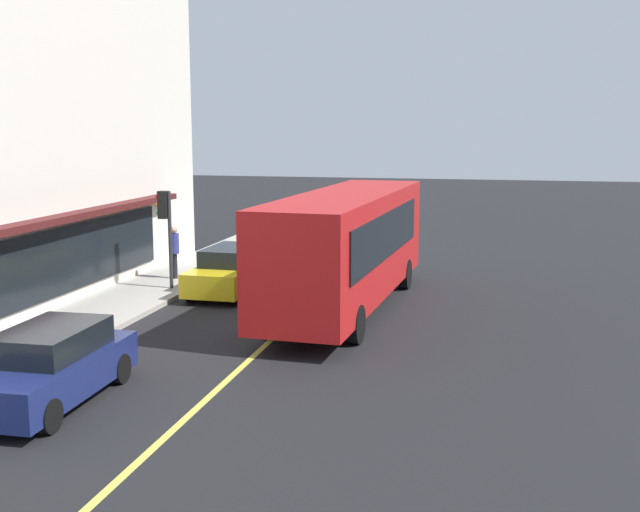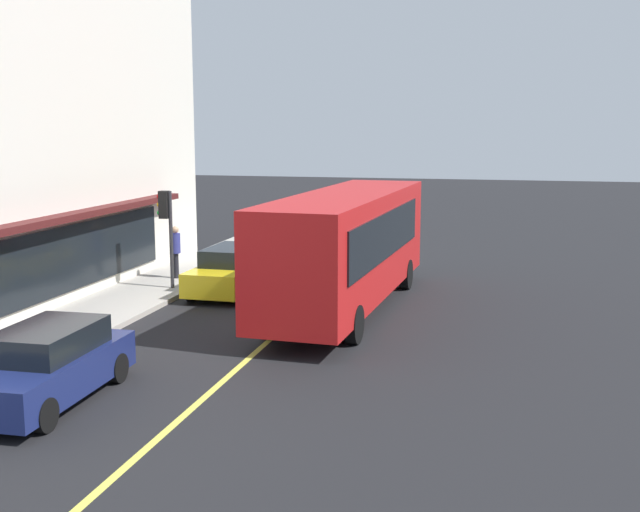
{
  "view_description": "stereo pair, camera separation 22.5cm",
  "coord_description": "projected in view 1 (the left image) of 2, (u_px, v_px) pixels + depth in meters",
  "views": [
    {
      "loc": [
        -21.38,
        -5.67,
        5.46
      ],
      "look_at": [
        1.14,
        -0.42,
        1.6
      ],
      "focal_mm": 44.13,
      "sensor_mm": 36.0,
      "label": 1
    },
    {
      "loc": [
        -21.33,
        -5.89,
        5.46
      ],
      "look_at": [
        1.14,
        -0.42,
        1.6
      ],
      "focal_mm": 44.13,
      "sensor_mm": 36.0,
      "label": 2
    }
  ],
  "objects": [
    {
      "name": "car_yellow",
      "position": [
        231.0,
        271.0,
        25.74
      ],
      "size": [
        4.33,
        1.92,
        1.52
      ],
      "color": "yellow",
      "rests_on": "ground"
    },
    {
      "name": "bus",
      "position": [
        347.0,
        244.0,
        23.23
      ],
      "size": [
        11.25,
        3.11,
        3.5
      ],
      "color": "red",
      "rests_on": "ground"
    },
    {
      "name": "pedestrian_near_storefront",
      "position": [
        174.0,
        247.0,
        27.39
      ],
      "size": [
        0.34,
        0.34,
        1.83
      ],
      "color": "black",
      "rests_on": "sidewalk"
    },
    {
      "name": "lane_centre_stripe",
      "position": [
        297.0,
        316.0,
        22.7
      ],
      "size": [
        36.0,
        0.16,
        0.01
      ],
      "primitive_type": "cube",
      "color": "#D8D14C",
      "rests_on": "ground"
    },
    {
      "name": "ground",
      "position": [
        297.0,
        316.0,
        22.7
      ],
      "size": [
        120.0,
        120.0,
        0.0
      ],
      "primitive_type": "plane",
      "color": "black"
    },
    {
      "name": "sidewalk",
      "position": [
        119.0,
        304.0,
        23.95
      ],
      "size": [
        80.0,
        2.74,
        0.15
      ],
      "primitive_type": "cube",
      "color": "#B2ADA3",
      "rests_on": "ground"
    },
    {
      "name": "car_navy",
      "position": [
        49.0,
        366.0,
        15.55
      ],
      "size": [
        4.34,
        1.94,
        1.52
      ],
      "color": "navy",
      "rests_on": "ground"
    },
    {
      "name": "traffic_light",
      "position": [
        165.0,
        216.0,
        25.58
      ],
      "size": [
        0.3,
        0.52,
        3.2
      ],
      "color": "#2D2D33",
      "rests_on": "sidewalk"
    }
  ]
}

